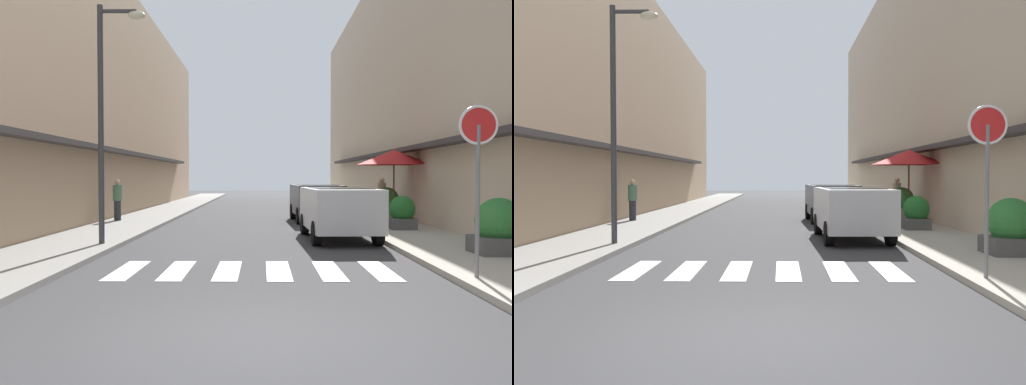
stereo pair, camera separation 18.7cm
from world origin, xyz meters
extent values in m
plane|color=#38383A|center=(0.00, 17.60, 0.00)|extent=(96.81, 96.81, 0.00)
cube|color=gray|center=(-4.62, 17.60, 0.06)|extent=(2.51, 61.61, 0.12)
cube|color=#ADA899|center=(4.62, 17.60, 0.06)|extent=(2.51, 61.61, 0.12)
cube|color=tan|center=(-8.38, 18.80, 5.23)|extent=(5.00, 41.61, 10.47)
cube|color=#332D2D|center=(-5.63, 18.80, 2.80)|extent=(0.50, 29.12, 0.16)
cube|color=#C6B299|center=(8.38, 18.80, 6.00)|extent=(5.00, 41.61, 12.00)
cube|color=#332D2D|center=(5.63, 18.80, 2.80)|extent=(0.50, 29.12, 0.16)
cube|color=silver|center=(-2.38, 4.44, 0.01)|extent=(0.45, 2.20, 0.01)
cube|color=silver|center=(-1.43, 4.44, 0.01)|extent=(0.45, 2.20, 0.01)
cube|color=silver|center=(-0.48, 4.44, 0.01)|extent=(0.45, 2.20, 0.01)
cube|color=silver|center=(0.47, 4.44, 0.01)|extent=(0.45, 2.20, 0.01)
cube|color=silver|center=(1.42, 4.44, 0.01)|extent=(0.45, 2.20, 0.01)
cube|color=silver|center=(2.38, 4.44, 0.01)|extent=(0.45, 2.20, 0.01)
cube|color=silver|center=(2.32, 9.60, 0.89)|extent=(1.87, 4.27, 1.13)
cube|color=black|center=(2.32, 9.39, 1.19)|extent=(1.54, 2.41, 0.56)
cylinder|color=black|center=(1.49, 10.97, 0.32)|extent=(0.24, 0.65, 0.64)
cylinder|color=black|center=(3.08, 11.02, 0.32)|extent=(0.24, 0.65, 0.64)
cylinder|color=black|center=(1.57, 8.19, 0.32)|extent=(0.24, 0.65, 0.64)
cylinder|color=black|center=(3.16, 8.23, 0.32)|extent=(0.24, 0.65, 0.64)
cube|color=black|center=(2.32, 15.87, 0.89)|extent=(1.88, 4.03, 1.13)
cube|color=black|center=(2.32, 15.67, 1.19)|extent=(1.54, 2.28, 0.56)
cylinder|color=black|center=(1.48, 17.15, 0.32)|extent=(0.24, 0.65, 0.64)
cylinder|color=black|center=(3.07, 17.20, 0.32)|extent=(0.24, 0.65, 0.64)
cylinder|color=black|center=(1.57, 14.53, 0.32)|extent=(0.24, 0.65, 0.64)
cylinder|color=black|center=(3.16, 14.58, 0.32)|extent=(0.24, 0.65, 0.64)
cylinder|color=slate|center=(3.70, 3.18, 1.37)|extent=(0.07, 0.07, 2.50)
cylinder|color=red|center=(3.70, 3.18, 2.62)|extent=(0.64, 0.03, 0.64)
torus|color=white|center=(3.70, 3.18, 2.62)|extent=(0.65, 0.05, 0.65)
cylinder|color=#38383D|center=(-3.81, 7.68, 3.05)|extent=(0.14, 0.14, 5.87)
cylinder|color=#38383D|center=(-3.36, 7.68, 5.84)|extent=(0.90, 0.10, 0.10)
ellipsoid|color=beige|center=(-2.91, 7.68, 5.74)|extent=(0.44, 0.28, 0.20)
cylinder|color=#262626|center=(5.04, 14.40, 0.15)|extent=(0.48, 0.48, 0.06)
cylinder|color=#4C3823|center=(5.04, 14.40, 1.31)|extent=(0.06, 0.06, 2.37)
cone|color=red|center=(5.04, 14.40, 2.49)|extent=(2.76, 2.76, 0.55)
cube|color=#4C4C4C|center=(5.25, 5.94, 0.31)|extent=(1.03, 1.03, 0.37)
sphere|color=#2D7533|center=(5.25, 5.94, 0.84)|extent=(0.98, 0.98, 0.98)
cube|color=#4C4C4C|center=(4.60, 11.47, 0.30)|extent=(0.79, 0.79, 0.35)
sphere|color=#236628|center=(4.60, 11.47, 0.76)|extent=(0.83, 0.83, 0.83)
cube|color=gray|center=(5.02, 15.47, 0.35)|extent=(1.05, 1.05, 0.45)
sphere|color=#2D7533|center=(5.02, 15.47, 0.90)|extent=(0.94, 0.94, 0.94)
cylinder|color=#282B33|center=(5.04, 16.40, 0.51)|extent=(0.26, 0.26, 0.79)
cylinder|color=tan|center=(5.04, 16.40, 1.22)|extent=(0.34, 0.34, 0.62)
sphere|color=tan|center=(5.04, 16.40, 1.64)|extent=(0.21, 0.21, 0.21)
cylinder|color=#282B33|center=(-5.30, 14.81, 0.50)|extent=(0.26, 0.26, 0.75)
cylinder|color=#4C7259|center=(-5.30, 14.81, 1.17)|extent=(0.34, 0.34, 0.59)
sphere|color=tan|center=(-5.30, 14.81, 1.57)|extent=(0.20, 0.20, 0.20)
camera|label=1|loc=(0.16, -5.80, 1.77)|focal=38.37mm
camera|label=2|loc=(0.34, -5.79, 1.77)|focal=38.37mm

